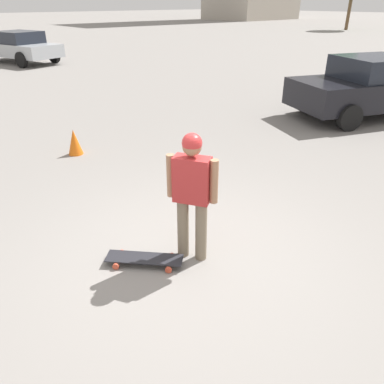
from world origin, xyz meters
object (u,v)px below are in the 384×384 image
at_px(person, 192,188).
at_px(skateboard, 144,259).
at_px(car_parked_far, 19,47).
at_px(car_parked_near, 369,87).
at_px(traffic_cone, 74,142).

distance_m(person, skateboard, 1.05).
bearing_deg(car_parked_far, skateboard, 149.55).
bearing_deg(person, car_parked_near, 71.45).
bearing_deg(car_parked_near, car_parked_far, -54.97).
height_order(car_parked_far, traffic_cone, car_parked_far).
xyz_separation_m(car_parked_near, traffic_cone, (-2.54, -7.20, -0.53)).
bearing_deg(car_parked_far, person, 151.36).
relative_size(person, car_parked_far, 0.32).
bearing_deg(car_parked_near, person, 34.78).
bearing_deg(car_parked_far, car_parked_near, 176.81).
xyz_separation_m(person, traffic_cone, (-4.18, 0.49, -0.68)).
relative_size(skateboard, car_parked_near, 0.19).
bearing_deg(car_parked_near, skateboard, 32.26).
bearing_deg(traffic_cone, car_parked_near, 70.60).
xyz_separation_m(person, skateboard, (-0.26, -0.53, -0.87)).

